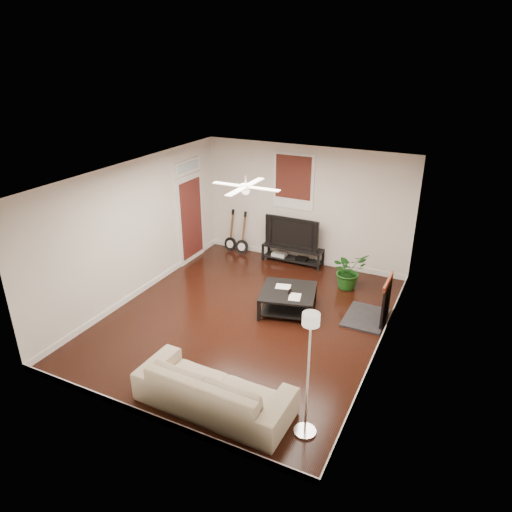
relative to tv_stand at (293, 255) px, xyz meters
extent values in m
cube|color=black|center=(0.18, -2.78, -0.21)|extent=(5.00, 6.00, 0.01)
cube|color=white|center=(0.18, -2.78, 2.59)|extent=(5.00, 6.00, 0.01)
cube|color=silver|center=(0.18, 0.22, 1.19)|extent=(5.00, 0.01, 2.80)
cube|color=silver|center=(0.18, -5.78, 1.19)|extent=(5.00, 0.01, 2.80)
cube|color=silver|center=(-2.32, -2.78, 1.19)|extent=(0.01, 6.00, 2.80)
cube|color=silver|center=(2.68, -2.78, 1.19)|extent=(0.01, 6.00, 2.80)
cube|color=#AE5138|center=(2.67, -1.78, 1.19)|extent=(0.02, 2.20, 2.80)
cube|color=black|center=(2.38, -1.78, 0.25)|extent=(0.80, 1.10, 0.92)
cube|color=#3D1910|center=(-0.12, 0.19, 1.74)|extent=(1.00, 0.06, 1.30)
cube|color=white|center=(-2.28, -0.88, 1.04)|extent=(0.08, 1.00, 2.50)
cube|color=black|center=(0.00, 0.00, 0.00)|extent=(1.47, 0.39, 0.41)
imported|color=black|center=(0.00, 0.02, 0.59)|extent=(1.32, 0.17, 0.76)
cube|color=black|center=(0.77, -2.15, 0.01)|extent=(1.27, 1.27, 0.44)
imported|color=tan|center=(0.87, -5.14, 0.13)|extent=(2.30, 0.95, 0.67)
imported|color=#185217|center=(1.56, -0.68, 0.20)|extent=(0.96, 0.97, 0.82)
camera|label=1|loc=(3.74, -9.65, 4.52)|focal=32.80mm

